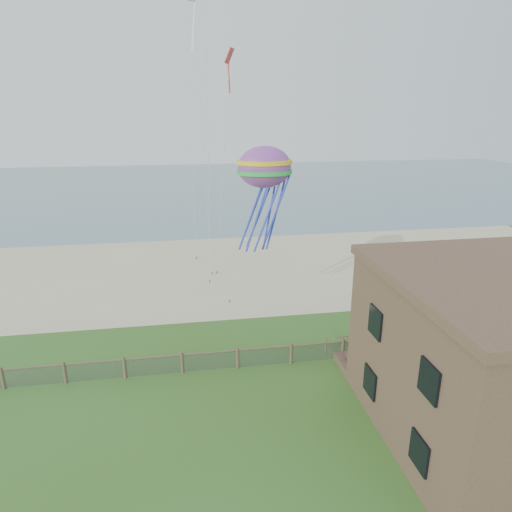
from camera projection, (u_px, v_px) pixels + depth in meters
name	position (u px, v px, depth m)	size (l,w,h in m)	color
ground	(255.00, 443.00, 19.48)	(160.00, 160.00, 0.00)	#375A1E
sand_beach	(215.00, 270.00, 40.10)	(72.00, 20.00, 0.02)	#C8B490
ocean	(196.00, 187.00, 81.35)	(160.00, 68.00, 0.02)	slate
chainlink_fence	(238.00, 359.00, 24.93)	(36.20, 0.20, 1.25)	brown
motel_deck	(465.00, 353.00, 26.08)	(15.00, 2.00, 0.50)	brown
picnic_table	(359.00, 362.00, 25.07)	(1.58, 1.19, 0.67)	brown
octopus_kite	(264.00, 197.00, 28.35)	(3.43, 2.42, 7.07)	#FF2841
kite_white	(194.00, 10.00, 29.05)	(1.13, 0.70, 3.21)	white
kite_red	(230.00, 67.00, 30.57)	(1.06, 0.70, 2.46)	red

